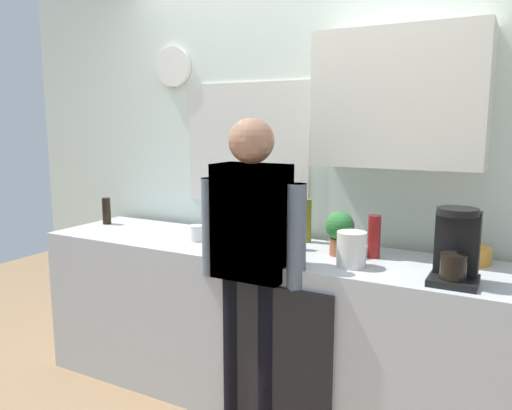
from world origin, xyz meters
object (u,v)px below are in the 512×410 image
at_px(bottle_olive_oil, 306,221).
at_px(storage_canister, 351,249).
at_px(bottle_red_vinegar, 374,237).
at_px(cup_white_mug, 197,233).
at_px(dish_soap, 297,235).
at_px(potted_plant, 340,230).
at_px(bottle_dark_sauce, 106,211).
at_px(person_at_sink, 252,252).
at_px(person_guest, 252,252).
at_px(mixing_bowl, 468,254).
at_px(coffee_maker, 456,249).

bearing_deg(bottle_olive_oil, storage_canister, -43.30).
distance_m(bottle_red_vinegar, bottle_olive_oil, 0.47).
bearing_deg(storage_canister, cup_white_mug, 175.66).
xyz_separation_m(cup_white_mug, dish_soap, (0.59, 0.11, 0.03)).
relative_size(bottle_olive_oil, cup_white_mug, 2.63).
bearing_deg(potted_plant, bottle_red_vinegar, 13.00).
bearing_deg(bottle_dark_sauce, dish_soap, -0.86).
relative_size(bottle_red_vinegar, storage_canister, 1.29).
xyz_separation_m(bottle_dark_sauce, person_at_sink, (1.34, -0.37, -0.03)).
bearing_deg(bottle_dark_sauce, bottle_red_vinegar, 0.41).
xyz_separation_m(dish_soap, person_guest, (-0.09, -0.35, -0.02)).
height_order(bottle_olive_oil, mixing_bowl, bottle_olive_oil).
relative_size(cup_white_mug, person_at_sink, 0.06).
distance_m(cup_white_mug, person_guest, 0.56).
xyz_separation_m(cup_white_mug, person_at_sink, (0.50, -0.25, 0.01)).
bearing_deg(cup_white_mug, bottle_olive_oil, 27.46).
bearing_deg(person_at_sink, bottle_olive_oil, 74.21).
distance_m(bottle_dark_sauce, mixing_bowl, 2.28).
bearing_deg(person_guest, bottle_olive_oil, -101.98).
bearing_deg(coffee_maker, mixing_bowl, 87.52).
distance_m(bottle_olive_oil, bottle_dark_sauce, 1.41).
xyz_separation_m(coffee_maker, bottle_red_vinegar, (-0.42, 0.23, -0.04)).
height_order(storage_canister, person_at_sink, person_at_sink).
bearing_deg(person_at_sink, potted_plant, 37.02).
height_order(bottle_red_vinegar, person_at_sink, person_at_sink).
bearing_deg(dish_soap, cup_white_mug, -169.90).
relative_size(bottle_red_vinegar, dish_soap, 1.22).
height_order(coffee_maker, bottle_dark_sauce, coffee_maker).
height_order(bottle_olive_oil, potted_plant, bottle_olive_oil).
bearing_deg(person_guest, coffee_maker, -175.91).
bearing_deg(person_at_sink, cup_white_mug, 144.79).
bearing_deg(person_at_sink, person_guest, 0.00).
distance_m(coffee_maker, bottle_olive_oil, 0.94).
bearing_deg(person_at_sink, coffee_maker, 0.28).
bearing_deg(person_at_sink, bottle_red_vinegar, 28.29).
distance_m(bottle_dark_sauce, person_at_sink, 1.39).
bearing_deg(bottle_olive_oil, bottle_dark_sauce, -173.19).
distance_m(potted_plant, dish_soap, 0.25).
bearing_deg(dish_soap, storage_canister, -26.07).
distance_m(potted_plant, person_guest, 0.48).
bearing_deg(person_at_sink, dish_soap, 66.74).
xyz_separation_m(potted_plant, dish_soap, (-0.24, 0.00, -0.05)).
distance_m(coffee_maker, person_at_sink, 0.94).
distance_m(bottle_red_vinegar, bottle_dark_sauce, 1.84).
height_order(bottle_red_vinegar, potted_plant, potted_plant).
xyz_separation_m(bottle_olive_oil, cup_white_mug, (-0.56, -0.29, -0.08)).
xyz_separation_m(potted_plant, person_guest, (-0.33, -0.35, -0.08)).
distance_m(storage_canister, person_guest, 0.48).
xyz_separation_m(bottle_red_vinegar, person_guest, (-0.50, -0.38, -0.05)).
distance_m(bottle_red_vinegar, mixing_bowl, 0.46).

